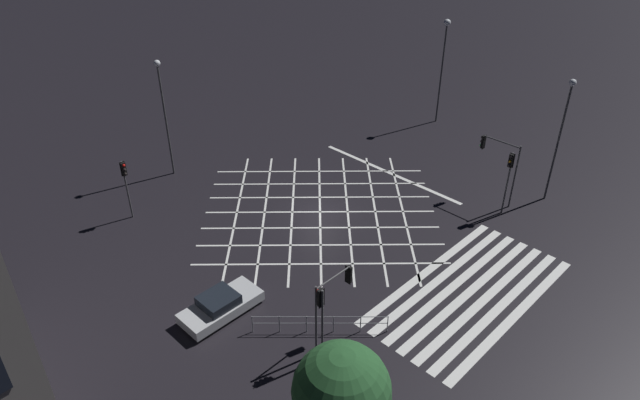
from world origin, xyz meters
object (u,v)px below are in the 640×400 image
(traffic_light_sw_main, at_px, (335,293))
(street_tree_near, at_px, (341,391))
(traffic_light_sw_cross, at_px, (321,310))
(waiting_car, at_px, (221,305))
(traffic_light_nw_cross, at_px, (125,178))
(traffic_light_se_cross, at_px, (498,156))
(street_lamp_west, at_px, (163,102))
(traffic_light_se_main, at_px, (509,171))
(street_lamp_far, at_px, (444,48))
(street_lamp_east, at_px, (563,123))

(traffic_light_sw_main, distance_m, street_tree_near, 7.08)
(traffic_light_sw_cross, bearing_deg, traffic_light_sw_main, -75.43)
(traffic_light_sw_main, height_order, waiting_car, traffic_light_sw_main)
(traffic_light_nw_cross, relative_size, waiting_car, 0.95)
(traffic_light_sw_cross, relative_size, waiting_car, 0.97)
(traffic_light_se_cross, bearing_deg, street_tree_near, 105.74)
(traffic_light_sw_main, bearing_deg, waiting_car, 116.76)
(street_lamp_west, xyz_separation_m, street_tree_near, (-8.81, -24.95, -1.03))
(traffic_light_se_cross, relative_size, waiting_car, 1.04)
(traffic_light_nw_cross, distance_m, waiting_car, 11.77)
(traffic_light_se_cross, distance_m, waiting_car, 20.57)
(traffic_light_nw_cross, relative_size, traffic_light_sw_cross, 0.97)
(traffic_light_se_main, bearing_deg, street_lamp_far, -128.74)
(traffic_light_se_cross, height_order, traffic_light_sw_cross, traffic_light_se_cross)
(traffic_light_sw_main, xyz_separation_m, street_tree_near, (-4.89, -4.88, 1.54))
(traffic_light_nw_cross, bearing_deg, traffic_light_sw_main, 4.33)
(traffic_light_se_cross, relative_size, traffic_light_nw_cross, 1.10)
(traffic_light_nw_cross, bearing_deg, street_lamp_east, 49.32)
(traffic_light_nw_cross, xyz_separation_m, street_lamp_west, (5.20, 3.16, 2.71))
(traffic_light_se_cross, bearing_deg, street_lamp_east, -134.37)
(traffic_light_se_cross, height_order, street_tree_near, street_tree_near)
(traffic_light_nw_cross, height_order, street_lamp_east, street_lamp_east)
(street_tree_near, height_order, waiting_car, street_tree_near)
(traffic_light_se_main, bearing_deg, street_lamp_west, -58.87)
(traffic_light_sw_cross, height_order, street_lamp_east, street_lamp_east)
(traffic_light_se_main, bearing_deg, traffic_light_sw_cross, 0.73)
(street_lamp_east, relative_size, waiting_car, 1.97)
(traffic_light_sw_cross, bearing_deg, traffic_light_se_main, -89.27)
(traffic_light_sw_cross, height_order, traffic_light_se_main, traffic_light_se_main)
(traffic_light_nw_cross, bearing_deg, waiting_car, -7.37)
(traffic_light_sw_cross, distance_m, street_lamp_west, 21.20)
(traffic_light_se_cross, bearing_deg, street_lamp_west, 35.34)
(street_lamp_east, height_order, waiting_car, street_lamp_east)
(street_lamp_east, xyz_separation_m, street_lamp_west, (-15.99, 21.38, 0.00))
(traffic_light_sw_main, bearing_deg, street_lamp_east, -3.77)
(traffic_light_se_cross, distance_m, street_lamp_east, 4.43)
(traffic_light_sw_main, distance_m, traffic_light_sw_cross, 1.29)
(traffic_light_se_main, height_order, waiting_car, traffic_light_se_main)
(street_lamp_far, bearing_deg, traffic_light_se_cross, -128.95)
(traffic_light_sw_cross, bearing_deg, waiting_car, 14.67)
(traffic_light_se_cross, relative_size, street_tree_near, 0.71)
(traffic_light_sw_cross, relative_size, traffic_light_se_main, 0.95)
(traffic_light_se_main, xyz_separation_m, street_lamp_east, (3.81, -1.21, 2.49))
(traffic_light_nw_cross, distance_m, traffic_light_sw_cross, 17.23)
(traffic_light_se_cross, xyz_separation_m, traffic_light_sw_main, (-17.20, -1.34, -0.27))
(traffic_light_se_main, height_order, street_lamp_west, street_lamp_west)
(traffic_light_se_cross, bearing_deg, traffic_light_sw_cross, 95.16)
(traffic_light_sw_main, bearing_deg, street_lamp_far, 24.39)
(traffic_light_nw_cross, relative_size, street_lamp_east, 0.48)
(street_tree_near, relative_size, waiting_car, 1.47)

